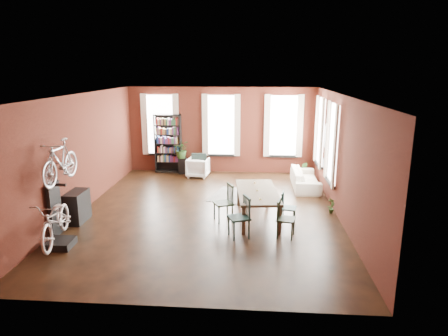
# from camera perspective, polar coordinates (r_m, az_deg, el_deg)

# --- Properties ---
(room) EXTENTS (9.00, 9.04, 3.22)m
(room) POSITION_cam_1_polar(r_m,az_deg,el_deg) (11.10, -0.77, 5.13)
(room) COLOR black
(room) RESTS_ON ground
(dining_table) EXTENTS (1.23, 2.32, 0.76)m
(dining_table) POSITION_cam_1_polar(r_m,az_deg,el_deg) (10.54, 4.74, -5.26)
(dining_table) COLOR brown
(dining_table) RESTS_ON ground
(dining_chair_a) EXTENTS (0.59, 0.59, 0.98)m
(dining_chair_a) POSITION_cam_1_polar(r_m,az_deg,el_deg) (9.36, 2.14, -7.06)
(dining_chair_a) COLOR #1C3E3A
(dining_chair_a) RESTS_ON ground
(dining_chair_b) EXTENTS (0.59, 0.59, 0.97)m
(dining_chair_b) POSITION_cam_1_polar(r_m,az_deg,el_deg) (10.32, -0.11, -5.03)
(dining_chair_b) COLOR #1C2F1B
(dining_chair_b) RESTS_ON ground
(dining_chair_c) EXTENTS (0.49, 0.49, 0.89)m
(dining_chair_c) POSITION_cam_1_polar(r_m,az_deg,el_deg) (9.49, 8.85, -7.21)
(dining_chair_c) COLOR black
(dining_chair_c) RESTS_ON ground
(dining_chair_d) EXTENTS (0.44, 0.44, 0.80)m
(dining_chair_d) POSITION_cam_1_polar(r_m,az_deg,el_deg) (10.36, 9.21, -5.63)
(dining_chair_d) COLOR #183535
(dining_chair_d) RESTS_ON ground
(bookshelf) EXTENTS (1.00, 0.32, 2.20)m
(bookshelf) POSITION_cam_1_polar(r_m,az_deg,el_deg) (15.21, -7.99, 3.48)
(bookshelf) COLOR black
(bookshelf) RESTS_ON ground
(white_armchair) EXTENTS (0.81, 0.77, 0.77)m
(white_armchair) POSITION_cam_1_polar(r_m,az_deg,el_deg) (14.55, -3.75, 0.21)
(white_armchair) COLOR white
(white_armchair) RESTS_ON ground
(cream_sofa) EXTENTS (0.61, 2.08, 0.81)m
(cream_sofa) POSITION_cam_1_polar(r_m,az_deg,el_deg) (13.47, 11.55, -1.08)
(cream_sofa) COLOR beige
(cream_sofa) RESTS_ON ground
(striped_rug) EXTENTS (1.38, 1.81, 0.01)m
(striped_rug) POSITION_cam_1_polar(r_m,az_deg,el_deg) (12.51, 0.87, -3.88)
(striped_rug) COLOR black
(striped_rug) RESTS_ON ground
(bike_trainer) EXTENTS (0.58, 0.58, 0.16)m
(bike_trainer) POSITION_cam_1_polar(r_m,az_deg,el_deg) (9.71, -22.36, -9.95)
(bike_trainer) COLOR black
(bike_trainer) RESTS_ON ground
(bike_wall_rack) EXTENTS (0.16, 0.60, 1.30)m
(bike_wall_rack) POSITION_cam_1_polar(r_m,az_deg,el_deg) (10.20, -23.01, -5.44)
(bike_wall_rack) COLOR black
(bike_wall_rack) RESTS_ON ground
(console_table) EXTENTS (0.40, 0.80, 0.80)m
(console_table) POSITION_cam_1_polar(r_m,az_deg,el_deg) (10.99, -20.22, -5.19)
(console_table) COLOR black
(console_table) RESTS_ON ground
(plant_stand) EXTENTS (0.32, 0.32, 0.59)m
(plant_stand) POSITION_cam_1_polar(r_m,az_deg,el_deg) (15.09, -5.94, 0.32)
(plant_stand) COLOR black
(plant_stand) RESTS_ON ground
(plant_by_sofa) EXTENTS (0.38, 0.64, 0.28)m
(plant_by_sofa) POSITION_cam_1_polar(r_m,az_deg,el_deg) (14.56, 11.12, -1.01)
(plant_by_sofa) COLOR #275120
(plant_by_sofa) RESTS_ON ground
(plant_small) EXTENTS (0.47, 0.47, 0.16)m
(plant_small) POSITION_cam_1_polar(r_m,az_deg,el_deg) (11.36, 15.04, -5.89)
(plant_small) COLOR #305321
(plant_small) RESTS_ON ground
(bicycle_floor) EXTENTS (0.83, 1.10, 1.88)m
(bicycle_floor) POSITION_cam_1_polar(r_m,az_deg,el_deg) (9.34, -23.13, -4.27)
(bicycle_floor) COLOR beige
(bicycle_floor) RESTS_ON bike_trainer
(bicycle_hung) EXTENTS (0.47, 1.00, 1.66)m
(bicycle_hung) POSITION_cam_1_polar(r_m,az_deg,el_deg) (9.72, -22.53, 2.74)
(bicycle_hung) COLOR #A5A8AD
(bicycle_hung) RESTS_ON bike_wall_rack
(plant_on_stand) EXTENTS (0.67, 0.73, 0.53)m
(plant_on_stand) POSITION_cam_1_polar(r_m,az_deg,el_deg) (14.97, -6.03, 2.39)
(plant_on_stand) COLOR #2F5622
(plant_on_stand) RESTS_ON plant_stand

